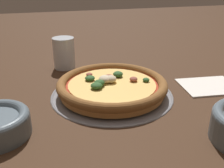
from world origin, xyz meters
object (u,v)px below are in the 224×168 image
object	(u,v)px
pizza	(112,86)
drinking_cup	(64,53)
pizza_tray	(112,94)
napkin	(209,85)

from	to	relation	value
pizza	drinking_cup	world-z (taller)	drinking_cup
pizza	drinking_cup	distance (m)	0.25
pizza_tray	pizza	world-z (taller)	pizza
pizza	pizza_tray	bearing A→B (deg)	-56.65
pizza	napkin	bearing A→B (deg)	-4.97
drinking_cup	napkin	world-z (taller)	drinking_cup
napkin	pizza_tray	bearing A→B (deg)	175.10
napkin	pizza	bearing A→B (deg)	175.03
drinking_cup	napkin	size ratio (longest dim) A/B	0.60
pizza_tray	napkin	xyz separation A→B (m)	(0.26, -0.02, 0.00)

